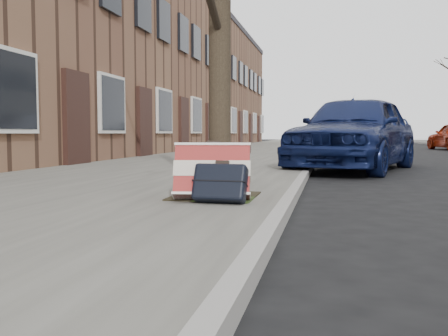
% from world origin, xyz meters
% --- Properties ---
extents(ground, '(120.00, 120.00, 0.00)m').
position_xyz_m(ground, '(0.00, 0.00, 0.00)').
color(ground, black).
rests_on(ground, ground).
extents(near_sidewalk, '(5.00, 70.00, 0.12)m').
position_xyz_m(near_sidewalk, '(-3.70, 15.00, 0.06)').
color(near_sidewalk, slate).
rests_on(near_sidewalk, ground).
extents(house_near, '(6.80, 40.00, 7.00)m').
position_xyz_m(house_near, '(-9.60, 16.00, 3.50)').
color(house_near, brown).
rests_on(house_near, ground).
extents(dirt_patch, '(0.85, 0.85, 0.02)m').
position_xyz_m(dirt_patch, '(-2.00, 1.20, 0.13)').
color(dirt_patch, black).
rests_on(dirt_patch, near_sidewalk).
extents(suitcase_red, '(0.78, 0.50, 0.56)m').
position_xyz_m(suitcase_red, '(-1.95, 0.89, 0.40)').
color(suitcase_red, maroon).
rests_on(suitcase_red, near_sidewalk).
extents(suitcase_navy, '(0.52, 0.33, 0.39)m').
position_xyz_m(suitcase_navy, '(-1.84, 0.73, 0.32)').
color(suitcase_navy, black).
rests_on(suitcase_navy, near_sidewalk).
extents(car_near_front, '(3.22, 5.07, 1.61)m').
position_xyz_m(car_near_front, '(-0.32, 7.01, 0.80)').
color(car_near_front, '#101A46').
rests_on(car_near_front, ground).
extents(car_near_mid, '(1.97, 4.78, 1.54)m').
position_xyz_m(car_near_mid, '(0.05, 14.67, 0.77)').
color(car_near_mid, '#ABADB2').
rests_on(car_near_mid, ground).
extents(car_near_back, '(3.05, 5.25, 1.38)m').
position_xyz_m(car_near_back, '(-0.01, 22.94, 0.69)').
color(car_near_back, '#333337').
rests_on(car_near_back, ground).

